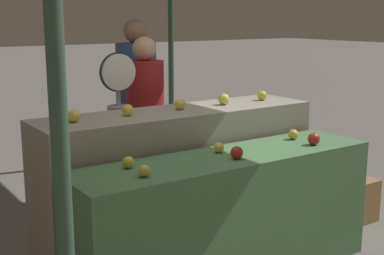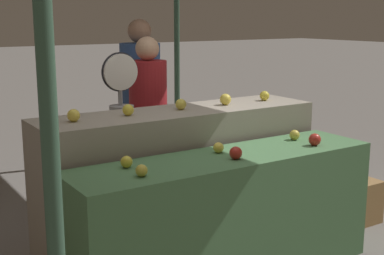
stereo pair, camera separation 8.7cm
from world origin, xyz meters
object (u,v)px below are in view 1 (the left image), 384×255
at_px(produce_scale, 119,102).
at_px(person_customer_left, 137,96).
at_px(wooden_crate_side, 349,199).
at_px(person_vendor_at_scale, 145,113).

relative_size(produce_scale, person_customer_left, 0.86).
xyz_separation_m(person_customer_left, wooden_crate_side, (1.21, -1.67, -0.82)).
relative_size(person_vendor_at_scale, wooden_crate_side, 4.26).
xyz_separation_m(produce_scale, wooden_crate_side, (1.79, -0.90, -0.91)).
distance_m(person_customer_left, wooden_crate_side, 2.22).
bearing_deg(wooden_crate_side, produce_scale, 153.35).
bearing_deg(person_vendor_at_scale, wooden_crate_side, 165.54).
xyz_separation_m(produce_scale, person_customer_left, (0.58, 0.77, -0.10)).
height_order(person_customer_left, wooden_crate_side, person_customer_left).
relative_size(produce_scale, person_vendor_at_scale, 0.93).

